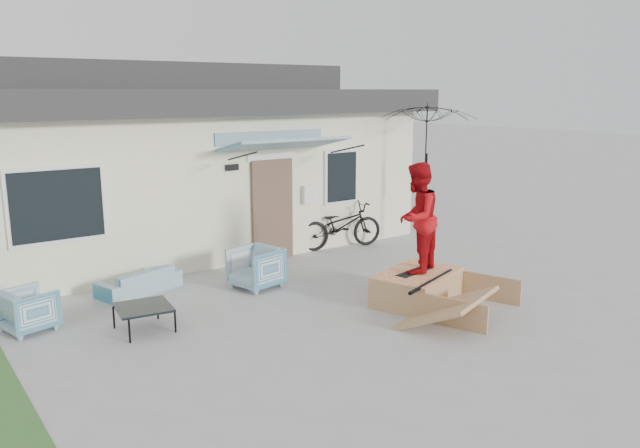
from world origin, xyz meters
TOP-DOWN VIEW (x-y plane):
  - ground at (0.00, 0.00)m, footprint 90.00×90.00m
  - house at (0.00, 7.99)m, footprint 10.80×8.49m
  - loveseat at (-2.08, 3.90)m, footprint 1.53×0.83m
  - armchair_left at (-4.03, 3.13)m, footprint 0.79×0.82m
  - armchair_right at (-0.27, 2.97)m, footprint 0.89×0.92m
  - coffee_table at (-2.65, 2.14)m, footprint 0.86×0.86m
  - bicycle at (2.74, 4.38)m, footprint 2.07×1.08m
  - patio_umbrella at (4.46, 3.49)m, footprint 2.70×2.61m
  - skate_ramp at (1.53, 0.72)m, footprint 2.08×2.39m
  - skateboard at (1.52, 0.77)m, footprint 0.86×0.38m
  - skater at (1.52, 0.77)m, footprint 1.10×1.01m

SIDE VIEW (x-z plane):
  - ground at x=0.00m, z-range 0.00..0.00m
  - coffee_table at x=-2.65m, z-range 0.00..0.38m
  - skate_ramp at x=1.53m, z-range 0.00..0.50m
  - loveseat at x=-2.08m, z-range 0.00..0.57m
  - armchair_left at x=-4.03m, z-range 0.00..0.70m
  - armchair_right at x=-0.27m, z-range 0.00..0.81m
  - skateboard at x=1.52m, z-range 0.50..0.55m
  - bicycle at x=2.74m, z-range 0.00..1.26m
  - skater at x=1.52m, z-range 0.55..2.37m
  - patio_umbrella at x=4.46m, z-range 0.65..2.85m
  - house at x=0.00m, z-range -0.11..3.99m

